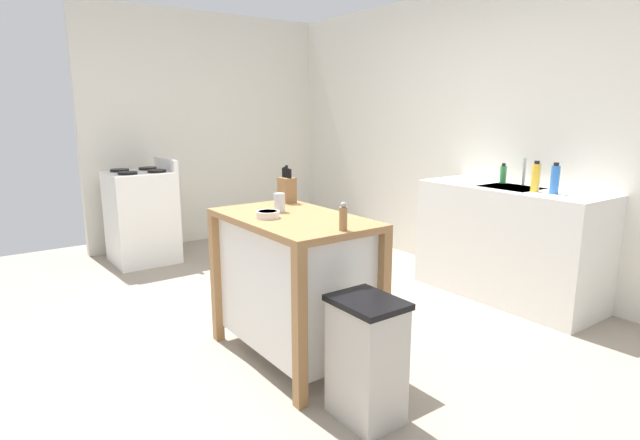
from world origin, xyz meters
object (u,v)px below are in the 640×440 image
Objects in this scene: bowl_ceramic_small at (268,214)px; trash_bin at (366,359)px; kitchen_island at (294,279)px; stove at (142,216)px; knife_block at (287,189)px; bottle_dish_soap at (503,174)px; drinking_cup at (279,203)px; pepper_grinder at (343,217)px; bottle_spray_cleaner at (536,177)px; bottle_hand_soap at (555,179)px; sink_faucet at (524,172)px.

trash_bin is at bearing 5.43° from bowl_ceramic_small.
kitchen_island is 2.64m from stove.
bottle_dish_soap is at bearing 78.81° from knife_block.
drinking_cup is (-0.11, 0.15, 0.04)m from bowl_ceramic_small.
bottle_dish_soap is (-0.80, 2.18, 0.68)m from trash_bin.
pepper_grinder is 0.24× the size of trash_bin.
bottle_dish_soap reaches higher than stove.
pepper_grinder reaches higher than drinking_cup.
bottle_spray_cleaner is 0.22× the size of stove.
stove is at bearing -177.45° from kitchen_island.
bottle_hand_soap is 0.59m from bottle_dish_soap.
knife_block is 1.10× the size of bottle_spray_cleaner.
drinking_cup is 0.19× the size of trash_bin.
knife_block is 2.31m from stove.
knife_block is 1.16× the size of sink_faucet.
knife_block is 0.52m from bowl_ceramic_small.
pepper_grinder is at bearing -87.52° from bottle_spray_cleaner.
knife_block is at bearing 135.18° from bowl_ceramic_small.
bottle_spray_cleaner is at bearing 78.34° from bowl_ceramic_small.
pepper_grinder is 0.66× the size of bottle_spray_cleaner.
knife_block is 2.00m from sink_faucet.
drinking_cup is 0.51× the size of bottle_hand_soap.
kitchen_island is 6.93× the size of pepper_grinder.
kitchen_island is 4.14× the size of knife_block.
bottle_spray_cleaner is at bearing 33.83° from stove.
trash_bin is at bearing -5.46° from kitchen_island.
stove is at bearing 179.28° from bowl_ceramic_small.
kitchen_island is 4.79× the size of sink_faucet.
bottle_hand_soap is (0.52, 1.93, 0.52)m from kitchen_island.
bowl_ceramic_small is 0.91× the size of pepper_grinder.
bottle_hand_soap reaches higher than sink_faucet.
pepper_grinder is (0.87, -0.21, -0.02)m from knife_block.
drinking_cup is 0.70× the size of bottle_dish_soap.
sink_faucet reaches higher than bowl_ceramic_small.
kitchen_island is at bearing -89.14° from bottle_dish_soap.
stove is (-3.16, -2.05, -0.56)m from bottle_hand_soap.
bowl_ceramic_small is (0.37, -0.37, -0.07)m from knife_block.
knife_block is 1.84× the size of bowl_ceramic_small.
bottle_spray_cleaner is (0.24, -0.23, -0.00)m from sink_faucet.
knife_block reaches higher than kitchen_island.
bottle_dish_soap is at bearing 90.86° from kitchen_island.
pepper_grinder is at bearing 2.36° from stove.
trash_bin is 2.86× the size of sink_faucet.
bottle_spray_cleaner is at bearing 92.48° from pepper_grinder.
knife_block is 0.90m from pepper_grinder.
knife_block reaches higher than stove.
bottle_hand_soap reaches higher than trash_bin.
stove is at bearing -171.49° from knife_block.
trash_bin is at bearing -4.58° from drinking_cup.
stove is at bearing -177.64° from pepper_grinder.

